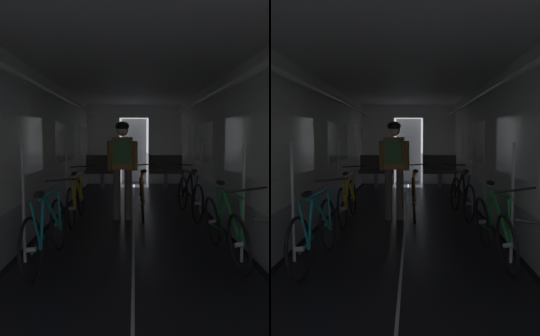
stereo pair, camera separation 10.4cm
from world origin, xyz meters
The scene contains 9 objects.
train_car_shell centered at (0.00, 3.60, 1.70)m, with size 3.14×12.34×2.57m.
bench_seat_far_left centered at (-0.90, 8.07, 0.57)m, with size 0.98×0.51×0.95m.
bench_seat_far_right centered at (0.90, 8.07, 0.57)m, with size 0.98×0.51×0.95m.
bicycle_black centered at (1.03, 4.48, 0.38)m, with size 0.44×1.69×0.94m.
bicycle_yellow centered at (-0.99, 4.05, 0.38)m, with size 0.44×1.69×0.95m.
bicycle_teal centered at (-0.99, 2.03, 0.38)m, with size 0.44×1.69×0.95m.
bicycle_green centered at (1.09, 2.22, 0.38)m, with size 0.44×1.69×0.95m.
person_cyclist_aisle centered at (-0.20, 4.20, 1.07)m, with size 0.53×0.39×1.73m.
bicycle_orange_in_aisle centered at (0.15, 4.47, 0.38)m, with size 0.44×1.69×0.95m.
Camera 2 is at (0.12, -1.91, 1.47)m, focal length 37.65 mm.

